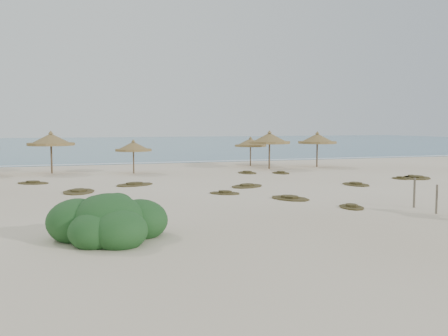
{
  "coord_description": "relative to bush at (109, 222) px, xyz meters",
  "views": [
    {
      "loc": [
        -8.24,
        -20.23,
        3.56
      ],
      "look_at": [
        0.22,
        5.0,
        1.24
      ],
      "focal_mm": 40.0,
      "sensor_mm": 36.0,
      "label": 1
    }
  ],
  "objects": [
    {
      "name": "scrub_15",
      "position": [
        19.94,
        11.68,
        -0.5
      ],
      "size": [
        1.0,
        1.5,
        0.16
      ],
      "rotation": [
        0.0,
        0.0,
        1.54
      ],
      "color": "#4E4622",
      "rests_on": "ground"
    },
    {
      "name": "scrub_2",
      "position": [
        6.7,
        8.67,
        -0.5
      ],
      "size": [
        1.92,
        1.8,
        0.16
      ],
      "rotation": [
        0.0,
        0.0,
        2.51
      ],
      "color": "#4E4622",
      "rests_on": "ground"
    },
    {
      "name": "scrub_10",
      "position": [
        14.06,
        17.61,
        -0.5
      ],
      "size": [
        1.18,
        1.78,
        0.16
      ],
      "rotation": [
        0.0,
        0.0,
        1.59
      ],
      "color": "#4E4622",
      "rests_on": "ground"
    },
    {
      "name": "palapa_6",
      "position": [
        19.4,
        21.89,
        1.79
      ],
      "size": [
        4.18,
        4.18,
        3.02
      ],
      "rotation": [
        0.0,
        0.0,
        -0.37
      ],
      "color": "brown",
      "rests_on": "ground"
    },
    {
      "name": "scrub_13",
      "position": [
        2.82,
        13.85,
        -0.5
      ],
      "size": [
        2.84,
        2.47,
        0.16
      ],
      "rotation": [
        0.0,
        0.0,
        0.47
      ],
      "color": "#4E4622",
      "rests_on": "ground"
    },
    {
      "name": "bush",
      "position": [
        0.0,
        0.0,
        0.0
      ],
      "size": [
        3.77,
        3.32,
        1.69
      ],
      "rotation": [
        0.0,
        0.0,
        0.0
      ],
      "color": "#244F22",
      "rests_on": "ground"
    },
    {
      "name": "scrub_5",
      "position": [
        21.26,
        11.76,
        -0.5
      ],
      "size": [
        3.0,
        3.27,
        0.16
      ],
      "rotation": [
        0.0,
        0.0,
        0.98
      ],
      "color": "#4E4622",
      "rests_on": "ground"
    },
    {
      "name": "scrub_11",
      "position": [
        0.78,
        3.01,
        -0.5
      ],
      "size": [
        2.08,
        1.62,
        0.16
      ],
      "rotation": [
        0.0,
        0.0,
        0.26
      ],
      "color": "#4E4622",
      "rests_on": "ground"
    },
    {
      "name": "scrub_1",
      "position": [
        -0.44,
        11.68,
        -0.5
      ],
      "size": [
        2.09,
        2.76,
        0.16
      ],
      "rotation": [
        0.0,
        0.0,
        1.37
      ],
      "color": "#4E4622",
      "rests_on": "ground"
    },
    {
      "name": "scrub_12",
      "position": [
        10.46,
        2.79,
        -0.5
      ],
      "size": [
        1.22,
        1.64,
        0.16
      ],
      "rotation": [
        0.0,
        0.0,
        1.39
      ],
      "color": "#4E4622",
      "rests_on": "ground"
    },
    {
      "name": "palapa_4",
      "position": [
        14.46,
        24.72,
        1.43
      ],
      "size": [
        3.44,
        3.44,
        2.56
      ],
      "rotation": [
        0.0,
        0.0,
        0.31
      ],
      "color": "brown",
      "rests_on": "ground"
    },
    {
      "name": "ground",
      "position": [
        6.78,
        4.7,
        -0.55
      ],
      "size": [
        160.0,
        160.0,
        0.0
      ],
      "primitive_type": "plane",
      "color": "beige",
      "rests_on": "ground"
    },
    {
      "name": "scrub_6",
      "position": [
        -2.91,
        16.63,
        -0.5
      ],
      "size": [
        2.39,
        2.19,
        0.16
      ],
      "rotation": [
        0.0,
        0.0,
        2.56
      ],
      "color": "#4E4622",
      "rests_on": "ground"
    },
    {
      "name": "foam_line",
      "position": [
        6.78,
        30.7,
        -0.55
      ],
      "size": [
        70.0,
        0.6,
        0.01
      ],
      "primitive_type": "cube",
      "color": "white",
      "rests_on": "ground"
    },
    {
      "name": "ocean",
      "position": [
        6.78,
        79.7,
        -0.55
      ],
      "size": [
        200.0,
        100.0,
        0.01
      ],
      "primitive_type": "cube",
      "color": "#2C6684",
      "rests_on": "ground"
    },
    {
      "name": "palapa_2",
      "position": [
        -1.86,
        22.93,
        1.88
      ],
      "size": [
        3.96,
        3.96,
        3.14
      ],
      "rotation": [
        0.0,
        0.0,
        -0.2
      ],
      "color": "brown",
      "rests_on": "ground"
    },
    {
      "name": "scrub_3",
      "position": [
        8.86,
        11.06,
        -0.5
      ],
      "size": [
        2.68,
        2.46,
        0.16
      ],
      "rotation": [
        0.0,
        0.0,
        0.59
      ],
      "color": "#4E4622",
      "rests_on": "ground"
    },
    {
      "name": "palapa_3",
      "position": [
        3.83,
        21.09,
        1.39
      ],
      "size": [
        2.96,
        2.96,
        2.51
      ],
      "rotation": [
        0.0,
        0.0,
        -0.11
      ],
      "color": "brown",
      "rests_on": "ground"
    },
    {
      "name": "fence_post_far",
      "position": [
        12.89,
        0.48,
        0.04
      ],
      "size": [
        0.1,
        0.1,
        1.18
      ],
      "primitive_type": "cylinder",
      "rotation": [
        0.0,
        0.0,
        0.17
      ],
      "color": "#665C4C",
      "rests_on": "ground"
    },
    {
      "name": "scrub_14",
      "position": [
        21.29,
        12.36,
        -0.5
      ],
      "size": [
        1.41,
        1.27,
        0.16
      ],
      "rotation": [
        0.0,
        0.0,
        0.54
      ],
      "color": "#4E4622",
      "rests_on": "ground"
    },
    {
      "name": "scrub_7",
      "position": [
        11.77,
        18.54,
        -0.5
      ],
      "size": [
        1.32,
        1.98,
        0.16
      ],
      "rotation": [
        0.0,
        0.0,
        1.6
      ],
      "color": "#4E4622",
      "rests_on": "ground"
    },
    {
      "name": "scrub_4",
      "position": [
        15.26,
        9.77,
        -0.5
      ],
      "size": [
        1.34,
        2.05,
        0.16
      ],
      "rotation": [
        0.0,
        0.0,
        1.56
      ],
      "color": "#4E4622",
      "rests_on": "ground"
    },
    {
      "name": "palapa_5",
      "position": [
        14.79,
        21.39,
        1.87
      ],
      "size": [
        3.72,
        3.72,
        3.12
      ],
      "rotation": [
        0.0,
        0.0,
        -0.12
      ],
      "color": "brown",
      "rests_on": "ground"
    },
    {
      "name": "scrub_9",
      "position": [
        9.08,
        5.95,
        -0.5
      ],
      "size": [
        2.08,
        2.49,
        0.16
      ],
      "rotation": [
        0.0,
        0.0,
        1.96
      ],
      "color": "#4E4622",
      "rests_on": "ground"
    },
    {
      "name": "fence_post_near",
      "position": [
        13.06,
        2.01,
        0.09
      ],
      "size": [
        0.1,
        0.1,
        1.29
      ],
      "primitive_type": "cylinder",
      "rotation": [
        0.0,
        0.0,
        -0.03
      ],
      "color": "#665C4C",
      "rests_on": "ground"
    }
  ]
}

